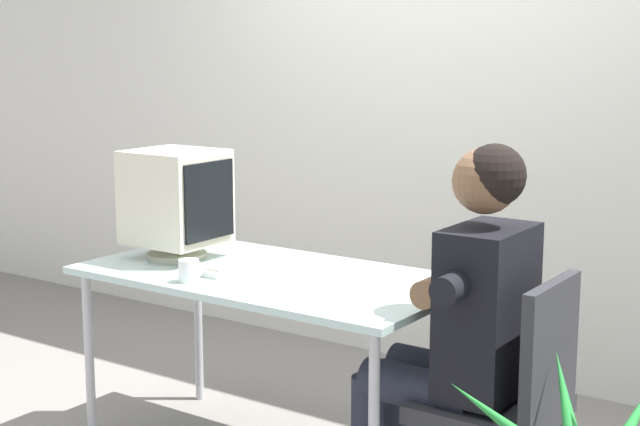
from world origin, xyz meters
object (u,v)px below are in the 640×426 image
at_px(desk, 270,287).
at_px(desk_mug, 190,271).
at_px(person_seated, 459,320).
at_px(office_chair, 510,394).
at_px(keyboard, 244,262).
at_px(crt_monitor, 176,198).

bearing_deg(desk, desk_mug, -118.99).
distance_m(desk, person_seated, 0.80).
bearing_deg(desk_mug, office_chair, 11.67).
bearing_deg(keyboard, desk, -12.87).
height_order(desk, crt_monitor, crt_monitor).
xyz_separation_m(desk, office_chair, (0.99, -0.04, -0.19)).
bearing_deg(desk_mug, desk, 61.01).
bearing_deg(crt_monitor, desk_mug, -40.95).
bearing_deg(desk, keyboard, 167.13).
distance_m(crt_monitor, desk_mug, 0.45).
xyz_separation_m(keyboard, office_chair, (1.14, -0.07, -0.27)).
relative_size(keyboard, desk_mug, 5.64).
relative_size(crt_monitor, keyboard, 0.90).
bearing_deg(desk, office_chair, -2.26).
distance_m(office_chair, desk_mug, 1.20).
bearing_deg(office_chair, keyboard, 176.32).
bearing_deg(office_chair, crt_monitor, 178.75).
distance_m(desk, crt_monitor, 0.55).
relative_size(keyboard, person_seated, 0.37).
xyz_separation_m(person_seated, desk_mug, (-0.96, -0.24, 0.08)).
bearing_deg(crt_monitor, person_seated, -1.43).
distance_m(crt_monitor, office_chair, 1.53).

